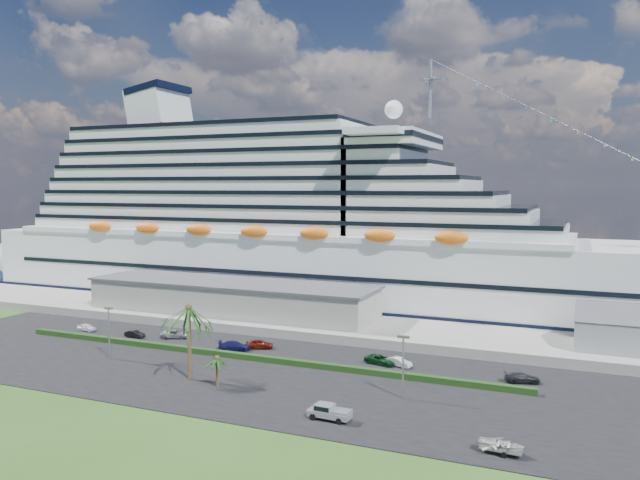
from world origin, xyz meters
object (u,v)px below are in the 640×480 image
at_px(parked_car_3, 235,346).
at_px(pickup_truck, 329,411).
at_px(boat_trailer, 501,445).
at_px(cruise_ship, 296,232).

xyz_separation_m(parked_car_3, pickup_truck, (26.17, -22.47, 0.23)).
xyz_separation_m(pickup_truck, boat_trailer, (19.79, -1.86, 0.02)).
xyz_separation_m(parked_car_3, boat_trailer, (45.95, -24.34, 0.25)).
bearing_deg(cruise_ship, parked_car_3, -78.03).
distance_m(parked_car_3, boat_trailer, 52.00).
bearing_deg(pickup_truck, boat_trailer, -5.38).
bearing_deg(parked_car_3, cruise_ship, -7.66).
distance_m(pickup_truck, boat_trailer, 19.87).
bearing_deg(cruise_ship, boat_trailer, -51.05).
relative_size(parked_car_3, pickup_truck, 1.01).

